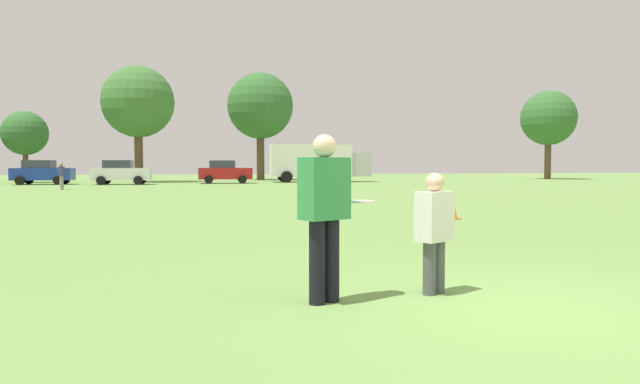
{
  "coord_description": "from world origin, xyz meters",
  "views": [
    {
      "loc": [
        -3.33,
        -4.94,
        1.46
      ],
      "look_at": [
        -1.42,
        2.85,
        1.08
      ],
      "focal_mm": 31.64,
      "sensor_mm": 36.0,
      "label": 1
    }
  ],
  "objects_px": {
    "frisbee": "(362,202)",
    "bystander_sideline_watcher": "(61,175)",
    "parked_car_center": "(121,172)",
    "parked_car_mid_left": "(42,172)",
    "player_defender": "(434,227)",
    "player_thrower": "(324,208)",
    "parked_car_mid_right": "(225,172)",
    "box_truck": "(318,162)",
    "traffic_cone": "(453,211)"
  },
  "relations": [
    {
      "from": "frisbee",
      "to": "parked_car_center",
      "type": "height_order",
      "value": "parked_car_center"
    },
    {
      "from": "parked_car_mid_left",
      "to": "bystander_sideline_watcher",
      "type": "distance_m",
      "value": 10.4
    },
    {
      "from": "parked_car_mid_left",
      "to": "parked_car_center",
      "type": "xyz_separation_m",
      "value": [
        5.74,
        -1.41,
        0.0
      ]
    },
    {
      "from": "traffic_cone",
      "to": "parked_car_mid_right",
      "type": "relative_size",
      "value": 0.11
    },
    {
      "from": "player_thrower",
      "to": "parked_car_mid_right",
      "type": "xyz_separation_m",
      "value": [
        1.86,
        39.73,
        -0.08
      ]
    },
    {
      "from": "box_truck",
      "to": "parked_car_mid_left",
      "type": "bearing_deg",
      "value": -176.65
    },
    {
      "from": "player_thrower",
      "to": "box_truck",
      "type": "bearing_deg",
      "value": 76.57
    },
    {
      "from": "frisbee",
      "to": "player_thrower",
      "type": "bearing_deg",
      "value": -161.69
    },
    {
      "from": "traffic_cone",
      "to": "player_thrower",
      "type": "bearing_deg",
      "value": -124.8
    },
    {
      "from": "player_thrower",
      "to": "parked_car_mid_right",
      "type": "bearing_deg",
      "value": 87.32
    },
    {
      "from": "player_thrower",
      "to": "parked_car_center",
      "type": "relative_size",
      "value": 0.41
    },
    {
      "from": "traffic_cone",
      "to": "parked_car_center",
      "type": "xyz_separation_m",
      "value": [
        -11.54,
        30.59,
        0.69
      ]
    },
    {
      "from": "parked_car_mid_left",
      "to": "parked_car_center",
      "type": "relative_size",
      "value": 1.0
    },
    {
      "from": "parked_car_mid_right",
      "to": "bystander_sideline_watcher",
      "type": "relative_size",
      "value": 2.75
    },
    {
      "from": "player_defender",
      "to": "traffic_cone",
      "type": "bearing_deg",
      "value": 61.59
    },
    {
      "from": "frisbee",
      "to": "bystander_sideline_watcher",
      "type": "xyz_separation_m",
      "value": [
        -8.86,
        30.08,
        -0.18
      ]
    },
    {
      "from": "traffic_cone",
      "to": "bystander_sideline_watcher",
      "type": "bearing_deg",
      "value": 122.41
    },
    {
      "from": "player_defender",
      "to": "traffic_cone",
      "type": "relative_size",
      "value": 2.87
    },
    {
      "from": "player_thrower",
      "to": "parked_car_center",
      "type": "xyz_separation_m",
      "value": [
        -5.89,
        38.72,
        -0.08
      ]
    },
    {
      "from": "frisbee",
      "to": "traffic_cone",
      "type": "xyz_separation_m",
      "value": [
        5.18,
        7.97,
        -0.83
      ]
    },
    {
      "from": "parked_car_mid_right",
      "to": "box_truck",
      "type": "bearing_deg",
      "value": 11.63
    },
    {
      "from": "player_thrower",
      "to": "parked_car_mid_right",
      "type": "relative_size",
      "value": 0.41
    },
    {
      "from": "player_thrower",
      "to": "bystander_sideline_watcher",
      "type": "relative_size",
      "value": 1.14
    },
    {
      "from": "traffic_cone",
      "to": "parked_car_center",
      "type": "distance_m",
      "value": 32.7
    },
    {
      "from": "parked_car_mid_left",
      "to": "parked_car_mid_right",
      "type": "xyz_separation_m",
      "value": [
        13.49,
        -0.39,
        0.0
      ]
    },
    {
      "from": "bystander_sideline_watcher",
      "to": "player_defender",
      "type": "bearing_deg",
      "value": -72.14
    },
    {
      "from": "player_defender",
      "to": "bystander_sideline_watcher",
      "type": "distance_m",
      "value": 31.65
    },
    {
      "from": "player_defender",
      "to": "parked_car_mid_right",
      "type": "relative_size",
      "value": 0.32
    },
    {
      "from": "player_thrower",
      "to": "frisbee",
      "type": "distance_m",
      "value": 0.5
    },
    {
      "from": "frisbee",
      "to": "traffic_cone",
      "type": "height_order",
      "value": "frisbee"
    },
    {
      "from": "player_defender",
      "to": "box_truck",
      "type": "distance_m",
      "value": 42.16
    },
    {
      "from": "frisbee",
      "to": "parked_car_center",
      "type": "distance_m",
      "value": 39.08
    },
    {
      "from": "traffic_cone",
      "to": "box_truck",
      "type": "relative_size",
      "value": 0.06
    },
    {
      "from": "player_defender",
      "to": "parked_car_mid_right",
      "type": "distance_m",
      "value": 39.62
    },
    {
      "from": "player_thrower",
      "to": "frisbee",
      "type": "bearing_deg",
      "value": 18.31
    },
    {
      "from": "parked_car_mid_left",
      "to": "traffic_cone",
      "type": "bearing_deg",
      "value": -61.63
    },
    {
      "from": "traffic_cone",
      "to": "parked_car_mid_right",
      "type": "bearing_deg",
      "value": 96.84
    },
    {
      "from": "player_thrower",
      "to": "box_truck",
      "type": "xyz_separation_m",
      "value": [
        9.88,
        41.38,
        0.75
      ]
    },
    {
      "from": "player_thrower",
      "to": "parked_car_mid_left",
      "type": "relative_size",
      "value": 0.41
    },
    {
      "from": "box_truck",
      "to": "frisbee",
      "type": "bearing_deg",
      "value": -102.86
    },
    {
      "from": "traffic_cone",
      "to": "parked_car_center",
      "type": "height_order",
      "value": "parked_car_center"
    },
    {
      "from": "frisbee",
      "to": "parked_car_mid_right",
      "type": "relative_size",
      "value": 0.06
    },
    {
      "from": "player_thrower",
      "to": "parked_car_mid_left",
      "type": "height_order",
      "value": "parked_car_mid_left"
    },
    {
      "from": "traffic_cone",
      "to": "box_truck",
      "type": "height_order",
      "value": "box_truck"
    },
    {
      "from": "player_thrower",
      "to": "box_truck",
      "type": "height_order",
      "value": "box_truck"
    },
    {
      "from": "player_defender",
      "to": "bystander_sideline_watcher",
      "type": "relative_size",
      "value": 0.88
    },
    {
      "from": "frisbee",
      "to": "parked_car_mid_right",
      "type": "bearing_deg",
      "value": 87.99
    },
    {
      "from": "frisbee",
      "to": "parked_car_mid_left",
      "type": "bearing_deg",
      "value": 106.84
    },
    {
      "from": "parked_car_center",
      "to": "bystander_sideline_watcher",
      "type": "xyz_separation_m",
      "value": [
        -2.5,
        -8.48,
        -0.04
      ]
    },
    {
      "from": "parked_car_center",
      "to": "traffic_cone",
      "type": "bearing_deg",
      "value": -69.34
    }
  ]
}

